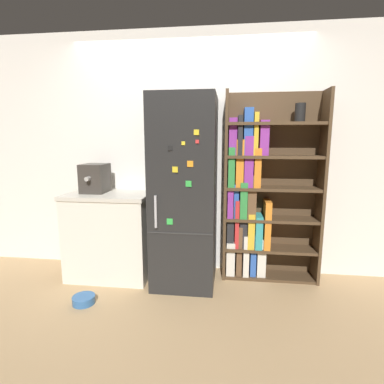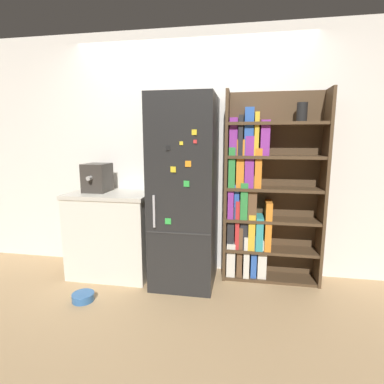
{
  "view_description": "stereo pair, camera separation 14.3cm",
  "coord_description": "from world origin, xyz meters",
  "px_view_note": "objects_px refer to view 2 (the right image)",
  "views": [
    {
      "loc": [
        0.44,
        -2.81,
        1.46
      ],
      "look_at": [
        0.07,
        0.15,
        0.94
      ],
      "focal_mm": 28.0,
      "sensor_mm": 36.0,
      "label": 1
    },
    {
      "loc": [
        0.58,
        -2.79,
        1.46
      ],
      "look_at": [
        0.07,
        0.15,
        0.94
      ],
      "focal_mm": 28.0,
      "sensor_mm": 36.0,
      "label": 2
    }
  ],
  "objects_px": {
    "bookshelf": "(259,196)",
    "espresso_machine": "(97,178)",
    "refrigerator": "(185,192)",
    "pet_bowl": "(83,297)"
  },
  "relations": [
    {
      "from": "bookshelf",
      "to": "espresso_machine",
      "type": "relative_size",
      "value": 5.73
    },
    {
      "from": "refrigerator",
      "to": "espresso_machine",
      "type": "distance_m",
      "value": 0.97
    },
    {
      "from": "bookshelf",
      "to": "pet_bowl",
      "type": "xyz_separation_m",
      "value": [
        -1.59,
        -0.78,
        -0.84
      ]
    },
    {
      "from": "refrigerator",
      "to": "pet_bowl",
      "type": "bearing_deg",
      "value": -145.81
    },
    {
      "from": "bookshelf",
      "to": "pet_bowl",
      "type": "relative_size",
      "value": 9.62
    },
    {
      "from": "refrigerator",
      "to": "pet_bowl",
      "type": "relative_size",
      "value": 9.32
    },
    {
      "from": "refrigerator",
      "to": "bookshelf",
      "type": "relative_size",
      "value": 0.97
    },
    {
      "from": "bookshelf",
      "to": "pet_bowl",
      "type": "height_order",
      "value": "bookshelf"
    },
    {
      "from": "refrigerator",
      "to": "espresso_machine",
      "type": "xyz_separation_m",
      "value": [
        -0.97,
        0.05,
        0.12
      ]
    },
    {
      "from": "pet_bowl",
      "to": "refrigerator",
      "type": "bearing_deg",
      "value": 34.19
    }
  ]
}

